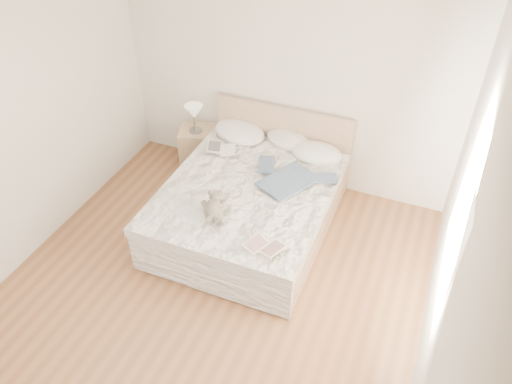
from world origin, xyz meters
TOP-DOWN VIEW (x-y plane):
  - floor at (0.00, 0.00)m, footprint 4.00×4.50m
  - ceiling at (0.00, 0.00)m, footprint 4.00×4.50m
  - wall_back at (0.00, 2.25)m, footprint 4.00×0.02m
  - wall_left at (-2.00, 0.00)m, footprint 0.02×4.50m
  - wall_right at (2.00, 0.00)m, footprint 0.02×4.50m
  - window at (1.99, 0.30)m, footprint 0.02×1.30m
  - bed at (0.00, 1.19)m, footprint 1.72×2.14m
  - nightstand at (-1.06, 1.99)m, footprint 0.56×0.52m
  - table_lamp at (-1.06, 1.95)m, footprint 0.27×0.27m
  - pillow_left at (-0.50, 2.02)m, footprint 0.78×0.64m
  - pillow_middle at (0.10, 2.10)m, footprint 0.65×0.55m
  - pillow_right at (0.50, 1.95)m, footprint 0.60×0.42m
  - blouse at (0.37, 1.34)m, footprint 0.88×0.90m
  - photo_book at (-0.55, 1.62)m, footprint 0.43×0.36m
  - childrens_book at (0.50, 0.33)m, footprint 0.40×0.34m
  - teddy_bear at (-0.13, 0.56)m, footprint 0.33×0.38m

SIDE VIEW (x-z plane):
  - floor at x=0.00m, z-range 0.00..0.00m
  - nightstand at x=-1.06m, z-range 0.00..0.56m
  - bed at x=0.00m, z-range -0.19..0.81m
  - blouse at x=0.37m, z-range 0.62..0.64m
  - photo_book at x=-0.55m, z-range 0.62..0.64m
  - childrens_book at x=0.50m, z-range 0.62..0.64m
  - pillow_left at x=-0.50m, z-range 0.54..0.74m
  - pillow_middle at x=0.10m, z-range 0.56..0.72m
  - pillow_right at x=0.50m, z-range 0.55..0.73m
  - teddy_bear at x=-0.13m, z-range 0.57..0.73m
  - table_lamp at x=-1.06m, z-range 0.64..1.00m
  - wall_back at x=0.00m, z-range 0.00..2.70m
  - wall_left at x=-2.00m, z-range 0.00..2.70m
  - wall_right at x=2.00m, z-range 0.00..2.70m
  - window at x=1.99m, z-range 0.90..2.00m
  - ceiling at x=0.00m, z-range 2.70..2.70m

